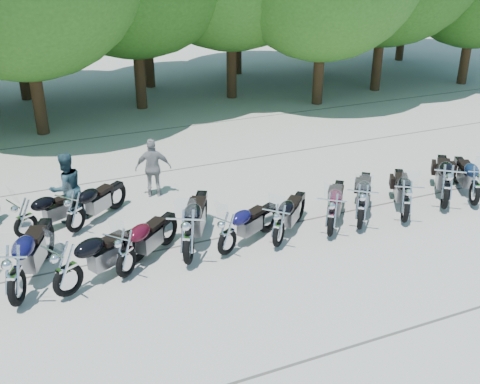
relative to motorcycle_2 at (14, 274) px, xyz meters
name	(u,v)px	position (x,y,z in m)	size (l,w,h in m)	color
ground	(267,264)	(5.02, -0.50, -0.73)	(90.00, 90.00, 0.00)	gray
motorcycle_2	(14,274)	(0.00, 0.00, 0.00)	(0.78, 2.57, 1.46)	#0C0C36
motorcycle_3	(67,269)	(0.93, -0.09, -0.05)	(0.73, 2.38, 1.35)	black
motorcycle_4	(125,252)	(2.12, 0.16, -0.10)	(0.67, 2.21, 1.25)	#3B0814
motorcycle_5	(188,236)	(3.46, 0.14, 0.00)	(0.78, 2.57, 1.45)	black
motorcycle_6	(227,233)	(4.35, 0.16, -0.14)	(0.63, 2.08, 1.18)	#0E0C38
motorcycle_7	(279,225)	(5.56, 0.04, -0.13)	(0.65, 2.12, 1.20)	black
motorcycle_8	(332,214)	(6.91, 0.00, -0.10)	(0.67, 2.21, 1.25)	#3D081A
motorcycle_9	(362,206)	(7.75, 0.03, -0.07)	(0.71, 2.34, 1.32)	black
motorcycle_10	(406,200)	(8.95, -0.11, -0.09)	(0.68, 2.24, 1.27)	black
motorcycle_11	(447,186)	(10.36, 0.08, -0.03)	(0.75, 2.48, 1.40)	black
motorcycle_12	(476,185)	(11.22, -0.05, -0.09)	(0.68, 2.25, 1.27)	#0E1E3D
motorcycle_15	(24,217)	(0.34, 2.70, -0.14)	(0.63, 2.06, 1.17)	black
motorcycle_16	(75,211)	(1.45, 2.54, -0.12)	(0.65, 2.15, 1.21)	black
rider_1	(67,188)	(1.40, 3.30, 0.17)	(0.87, 0.68, 1.79)	#223D47
rider_2	(153,168)	(3.73, 3.92, 0.09)	(0.96, 0.40, 1.64)	gray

